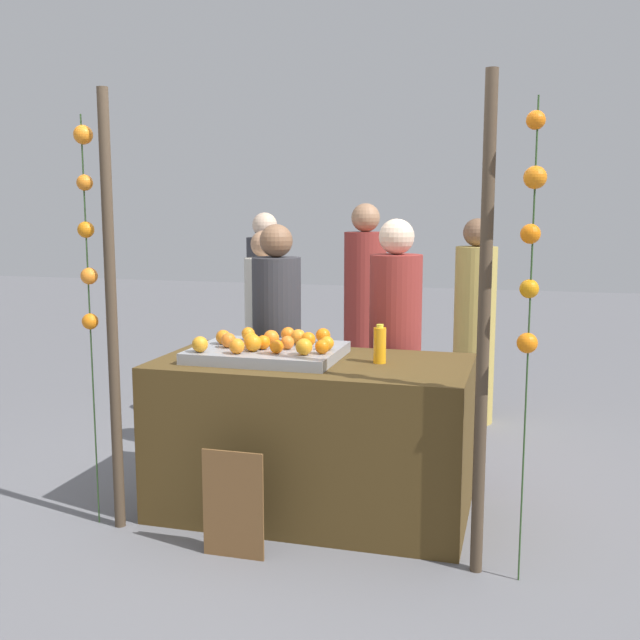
# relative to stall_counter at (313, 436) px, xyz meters

# --- Properties ---
(ground_plane) EXTENTS (24.00, 24.00, 0.00)m
(ground_plane) POSITION_rel_stall_counter_xyz_m (0.00, 0.00, -0.43)
(ground_plane) COLOR slate
(stall_counter) EXTENTS (1.69, 0.87, 0.85)m
(stall_counter) POSITION_rel_stall_counter_xyz_m (0.00, 0.00, 0.00)
(stall_counter) COLOR #4C3819
(stall_counter) RESTS_ON ground_plane
(orange_tray) EXTENTS (0.79, 0.62, 0.06)m
(orange_tray) POSITION_rel_stall_counter_xyz_m (-0.26, 0.00, 0.46)
(orange_tray) COLOR gray
(orange_tray) RESTS_ON stall_counter
(orange_0) EXTENTS (0.08, 0.08, 0.08)m
(orange_0) POSITION_rel_stall_counter_xyz_m (-0.46, -0.07, 0.53)
(orange_0) COLOR orange
(orange_0) RESTS_ON orange_tray
(orange_1) EXTENTS (0.08, 0.08, 0.08)m
(orange_1) POSITION_rel_stall_counter_xyz_m (-0.26, -0.06, 0.52)
(orange_1) COLOR orange
(orange_1) RESTS_ON orange_tray
(orange_2) EXTENTS (0.09, 0.09, 0.09)m
(orange_2) POSITION_rel_stall_counter_xyz_m (-0.55, -0.23, 0.53)
(orange_2) COLOR orange
(orange_2) RESTS_ON orange_tray
(orange_3) EXTENTS (0.08, 0.08, 0.08)m
(orange_3) POSITION_rel_stall_counter_xyz_m (-0.53, 0.02, 0.53)
(orange_3) COLOR orange
(orange_3) RESTS_ON orange_tray
(orange_4) EXTENTS (0.08, 0.08, 0.08)m
(orange_4) POSITION_rel_stall_counter_xyz_m (-0.12, 0.14, 0.53)
(orange_4) COLOR orange
(orange_4) RESTS_ON orange_tray
(orange_5) EXTENTS (0.08, 0.08, 0.08)m
(orange_5) POSITION_rel_stall_counter_xyz_m (-0.33, -0.05, 0.53)
(orange_5) COLOR orange
(orange_5) RESTS_ON orange_tray
(orange_6) EXTENTS (0.07, 0.07, 0.07)m
(orange_6) POSITION_rel_stall_counter_xyz_m (-0.13, -0.03, 0.52)
(orange_6) COLOR orange
(orange_6) RESTS_ON orange_tray
(orange_7) EXTENTS (0.09, 0.09, 0.09)m
(orange_7) POSITION_rel_stall_counter_xyz_m (-0.25, 0.04, 0.53)
(orange_7) COLOR orange
(orange_7) RESTS_ON orange_tray
(orange_8) EXTENTS (0.08, 0.08, 0.08)m
(orange_8) POSITION_rel_stall_counter_xyz_m (-0.44, 0.17, 0.52)
(orange_8) COLOR orange
(orange_8) RESTS_ON orange_tray
(orange_9) EXTENTS (0.07, 0.07, 0.07)m
(orange_9) POSITION_rel_stall_counter_xyz_m (-0.15, -0.15, 0.52)
(orange_9) COLOR orange
(orange_9) RESTS_ON orange_tray
(orange_10) EXTENTS (0.08, 0.08, 0.08)m
(orange_10) POSITION_rel_stall_counter_xyz_m (-0.21, 0.21, 0.53)
(orange_10) COLOR orange
(orange_10) RESTS_ON orange_tray
(orange_11) EXTENTS (0.09, 0.09, 0.09)m
(orange_11) POSITION_rel_stall_counter_xyz_m (-0.29, -0.14, 0.53)
(orange_11) COLOR orange
(orange_11) RESTS_ON orange_tray
(orange_12) EXTENTS (0.08, 0.08, 0.08)m
(orange_12) POSITION_rel_stall_counter_xyz_m (0.08, -0.10, 0.52)
(orange_12) COLOR orange
(orange_12) RESTS_ON orange_tray
(orange_13) EXTENTS (0.08, 0.08, 0.08)m
(orange_13) POSITION_rel_stall_counter_xyz_m (-0.35, -0.22, 0.53)
(orange_13) COLOR orange
(orange_13) RESTS_ON orange_tray
(orange_14) EXTENTS (0.09, 0.09, 0.09)m
(orange_14) POSITION_rel_stall_counter_xyz_m (0.00, -0.16, 0.53)
(orange_14) COLOR orange
(orange_14) RESTS_ON orange_tray
(orange_15) EXTENTS (0.08, 0.08, 0.08)m
(orange_15) POSITION_rel_stall_counter_xyz_m (0.00, 0.21, 0.53)
(orange_15) COLOR orange
(orange_15) RESTS_ON orange_tray
(orange_16) EXTENTS (0.08, 0.08, 0.08)m
(orange_16) POSITION_rel_stall_counter_xyz_m (0.08, 0.01, 0.52)
(orange_16) COLOR orange
(orange_16) RESTS_ON orange_tray
(orange_17) EXTENTS (0.08, 0.08, 0.08)m
(orange_17) POSITION_rel_stall_counter_xyz_m (-0.05, 0.08, 0.53)
(orange_17) COLOR orange
(orange_17) RESTS_ON orange_tray
(juice_bottle) EXTENTS (0.07, 0.07, 0.21)m
(juice_bottle) POSITION_rel_stall_counter_xyz_m (0.36, 0.03, 0.52)
(juice_bottle) COLOR orange
(juice_bottle) RESTS_ON stall_counter
(chalkboard_sign) EXTENTS (0.31, 0.03, 0.54)m
(chalkboard_sign) POSITION_rel_stall_counter_xyz_m (-0.21, -0.64, -0.17)
(chalkboard_sign) COLOR brown
(chalkboard_sign) RESTS_ON ground_plane
(vendor_left) EXTENTS (0.31, 0.31, 1.57)m
(vendor_left) POSITION_rel_stall_counter_xyz_m (-0.44, 0.70, 0.31)
(vendor_left) COLOR #333338
(vendor_left) RESTS_ON ground_plane
(vendor_right) EXTENTS (0.32, 0.32, 1.61)m
(vendor_right) POSITION_rel_stall_counter_xyz_m (0.33, 0.68, 0.32)
(vendor_right) COLOR maroon
(vendor_right) RESTS_ON ground_plane
(crowd_person_0) EXTENTS (0.34, 0.34, 1.71)m
(crowd_person_0) POSITION_rel_stall_counter_xyz_m (-0.16, 2.11, 0.37)
(crowd_person_0) COLOR maroon
(crowd_person_0) RESTS_ON ground_plane
(crowd_person_1) EXTENTS (0.32, 0.32, 1.59)m
(crowd_person_1) POSITION_rel_stall_counter_xyz_m (0.73, 2.02, 0.32)
(crowd_person_1) COLOR tan
(crowd_person_1) RESTS_ON ground_plane
(crowd_person_2) EXTENTS (0.30, 0.30, 1.51)m
(crowd_person_2) POSITION_rel_stall_counter_xyz_m (-0.77, 1.40, 0.28)
(crowd_person_2) COLOR beige
(crowd_person_2) RESTS_ON ground_plane
(crowd_person_3) EXTENTS (0.33, 0.33, 1.63)m
(crowd_person_3) POSITION_rel_stall_counter_xyz_m (-1.15, 2.45, 0.33)
(crowd_person_3) COLOR #333338
(crowd_person_3) RESTS_ON ground_plane
(canopy_post_left) EXTENTS (0.06, 0.06, 2.25)m
(canopy_post_left) POSITION_rel_stall_counter_xyz_m (-0.93, -0.48, 0.70)
(canopy_post_left) COLOR #473828
(canopy_post_left) RESTS_ON ground_plane
(canopy_post_right) EXTENTS (0.06, 0.06, 2.25)m
(canopy_post_right) POSITION_rel_stall_counter_xyz_m (0.93, -0.48, 0.70)
(canopy_post_right) COLOR #473828
(canopy_post_right) RESTS_ON ground_plane
(garland_strand_left) EXTENTS (0.10, 0.10, 2.13)m
(garland_strand_left) POSITION_rel_stall_counter_xyz_m (-1.05, -0.47, 1.15)
(garland_strand_left) COLOR #2D4C23
(garland_strand_left) RESTS_ON ground_plane
(garland_strand_right) EXTENTS (0.10, 0.10, 2.13)m
(garland_strand_right) POSITION_rel_stall_counter_xyz_m (1.11, -0.52, 1.11)
(garland_strand_right) COLOR #2D4C23
(garland_strand_right) RESTS_ON ground_plane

